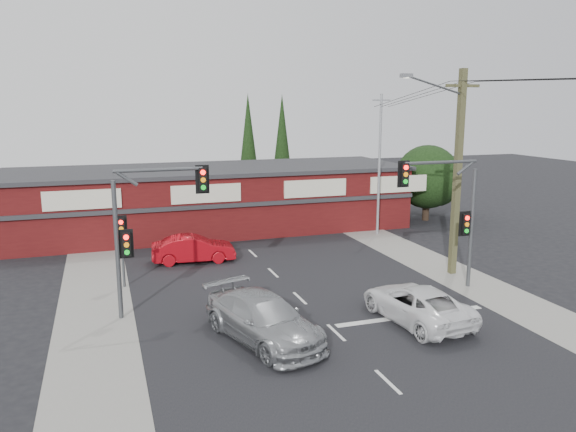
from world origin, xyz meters
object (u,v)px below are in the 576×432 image
object	(u,v)px
silver_suv	(263,319)
white_suv	(416,303)
red_sedan	(194,249)
shop_building	(211,198)
utility_pole	(456,166)

from	to	relation	value
silver_suv	white_suv	bearing A→B (deg)	-18.29
silver_suv	red_sedan	xyz separation A→B (m)	(-0.71, 11.08, -0.09)
shop_building	utility_pole	distance (m)	17.15
silver_suv	red_sedan	distance (m)	11.10
shop_building	utility_pole	bearing A→B (deg)	-56.24
white_suv	silver_suv	bearing A→B (deg)	-6.35
utility_pole	red_sedan	bearing A→B (deg)	152.17
shop_building	silver_suv	bearing A→B (deg)	-95.31
silver_suv	shop_building	distance (m)	18.97
white_suv	utility_pole	size ratio (longest dim) A/B	0.51
white_suv	shop_building	world-z (taller)	shop_building
silver_suv	utility_pole	bearing A→B (deg)	6.32
white_suv	red_sedan	world-z (taller)	red_sedan
red_sedan	utility_pole	bearing A→B (deg)	-113.03
silver_suv	red_sedan	bearing A→B (deg)	76.42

